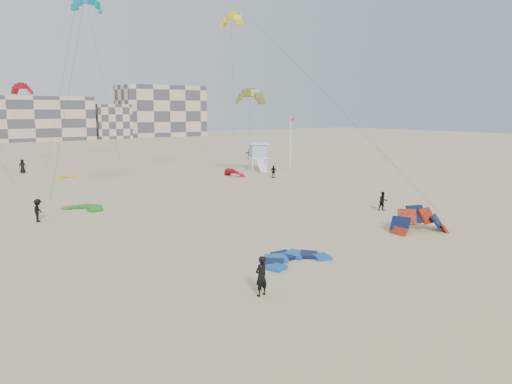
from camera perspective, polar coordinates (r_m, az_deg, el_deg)
ground at (r=27.11m, az=4.99°, el=-8.45°), size 320.00×320.00×0.00m
kite_ground_blue at (r=27.89m, az=4.32°, el=-7.92°), size 3.97×4.16×0.75m
kite_ground_orange at (r=36.11m, az=18.17°, el=-4.37°), size 5.34×5.25×4.12m
kite_ground_green at (r=44.49m, az=-19.03°, el=-1.89°), size 4.82×4.76×0.61m
kite_ground_red_far at (r=63.25m, az=-2.54°, el=1.81°), size 3.69×3.60×2.88m
kite_ground_yellow at (r=65.98m, az=-20.96°, el=1.51°), size 3.69×3.77×0.54m
kitesurfer_main at (r=22.65m, az=0.60°, el=-9.57°), size 0.75×0.56×1.84m
kitesurfer_b at (r=42.73m, az=14.32°, el=-1.03°), size 0.93×0.83×1.60m
kitesurfer_c at (r=40.62m, az=-23.65°, el=-1.94°), size 1.12×1.30×1.75m
kitesurfer_d at (r=61.59m, az=2.02°, el=2.35°), size 0.74×1.00×1.57m
kitesurfer_e at (r=73.12m, az=-25.14°, el=2.68°), size 1.04×0.83×1.85m
kitesurfer_f at (r=85.41m, az=-0.73°, el=4.40°), size 1.39×1.74×1.85m
kite_fly_olive at (r=60.48m, az=-0.75°, el=10.69°), size 5.06×5.02×10.15m
kite_fly_yellow at (r=82.93m, az=-2.84°, el=18.97°), size 4.87×5.72×22.46m
kite_fly_teal_b at (r=82.15m, az=-18.70°, el=19.54°), size 4.66×7.69×23.76m
kite_fly_red at (r=83.91m, az=-25.16°, el=10.54°), size 6.92×7.05×11.60m
lifeguard_tower_near at (r=69.55m, az=0.23°, el=4.05°), size 3.46×5.59×3.77m
flagpole at (r=69.14m, az=3.97°, el=5.73°), size 0.61×0.09×7.52m
condo_mid at (r=152.26m, az=-24.52°, el=7.64°), size 32.00×16.00×12.00m
condo_east at (r=165.82m, az=-10.81°, el=9.07°), size 26.00×14.00×16.00m
condo_fill_right at (r=155.69m, az=-16.31°, el=7.75°), size 10.00×10.00×10.00m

